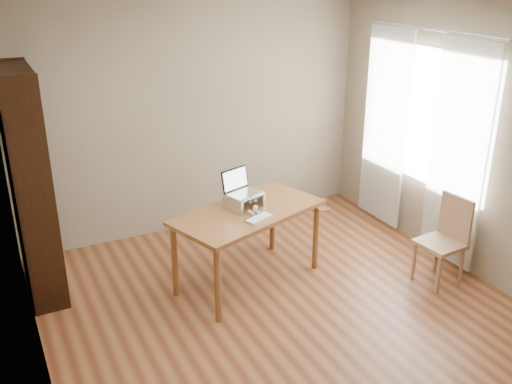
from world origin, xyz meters
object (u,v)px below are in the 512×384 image
object	(u,v)px
chair	(446,237)
bookshelf	(31,186)
cat	(243,200)
laptop	(242,187)
keyboard	(259,218)
desk	(248,220)

from	to	relation	value
chair	bookshelf	bearing A→B (deg)	150.89
bookshelf	cat	distance (m)	1.90
laptop	keyboard	size ratio (longest dim) A/B	1.23
laptop	cat	size ratio (longest dim) A/B	0.76
desk	keyboard	world-z (taller)	keyboard
desk	keyboard	distance (m)	0.24
laptop	keyboard	bearing A→B (deg)	-108.37
bookshelf	cat	size ratio (longest dim) A/B	4.40
laptop	cat	world-z (taller)	laptop
desk	keyboard	bearing A→B (deg)	-108.37
laptop	chair	world-z (taller)	laptop
chair	keyboard	bearing A→B (deg)	155.39
laptop	cat	bearing A→B (deg)	-109.14
bookshelf	desk	distance (m)	1.96
cat	chair	distance (m)	1.96
cat	chair	size ratio (longest dim) A/B	0.55
laptop	chair	distance (m)	2.00
keyboard	cat	distance (m)	0.33
desk	cat	distance (m)	0.19
desk	bookshelf	bearing A→B (deg)	138.94
bookshelf	laptop	size ratio (longest dim) A/B	5.79
bookshelf	chair	distance (m)	3.84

